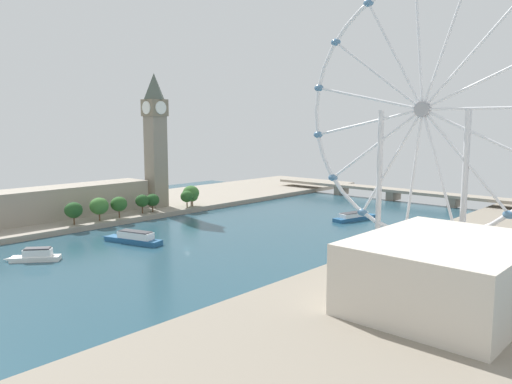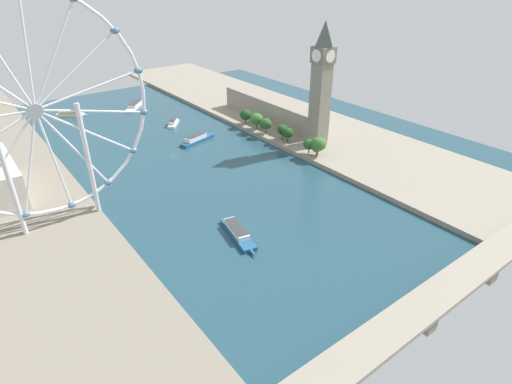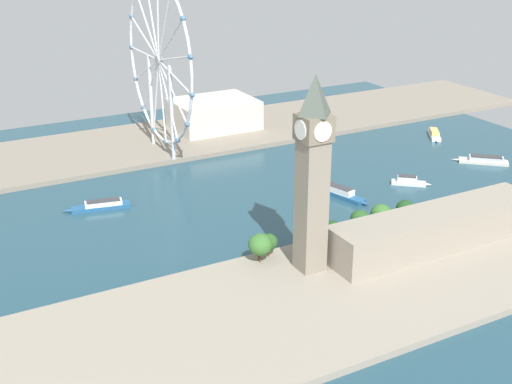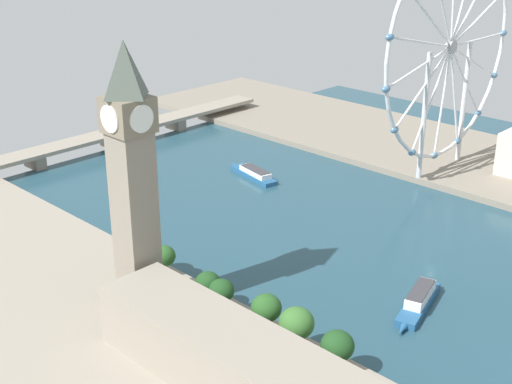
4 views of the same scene
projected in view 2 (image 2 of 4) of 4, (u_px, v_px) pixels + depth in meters
ground_plane at (173, 155)px, 302.04m from camera, size 398.67×398.67×0.00m
riverbank_left at (292, 121)px, 361.86m from camera, size 90.00×520.00×3.00m
clock_tower at (321, 84)px, 291.75m from camera, size 13.59×13.59×86.38m
parliament_block at (273, 109)px, 358.43m from camera, size 22.00×110.99×18.05m
tree_row_embankment at (281, 130)px, 316.60m from camera, size 12.60×94.26×13.58m
ferris_wheel at (36, 112)px, 190.27m from camera, size 108.28×3.20×113.67m
river_bridge at (420, 310)px, 157.64m from camera, size 210.67×14.48×8.44m
tour_boat_0 at (238, 233)px, 211.20m from camera, size 13.21×36.59×4.89m
tour_boat_1 at (173, 122)px, 357.08m from camera, size 17.86×20.24×5.63m
tour_boat_2 at (197, 139)px, 322.96m from camera, size 35.60×14.76×6.14m
tour_boat_3 at (70, 114)px, 377.82m from camera, size 25.33×19.39×4.80m
tour_boat_4 at (135, 105)px, 401.07m from camera, size 27.51×30.05×4.83m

